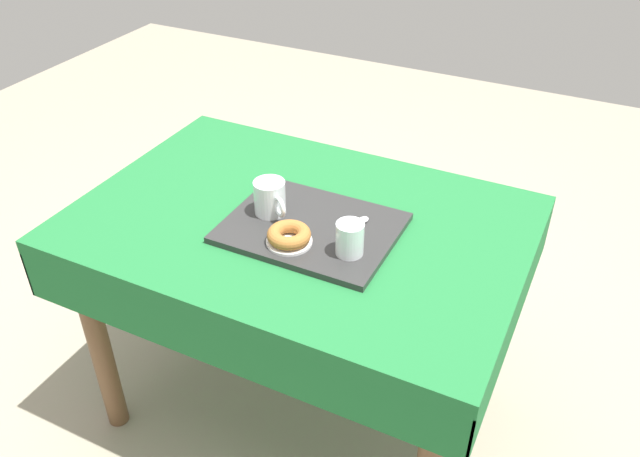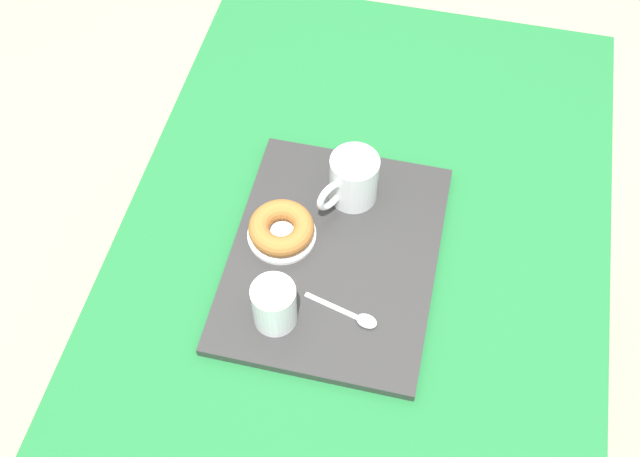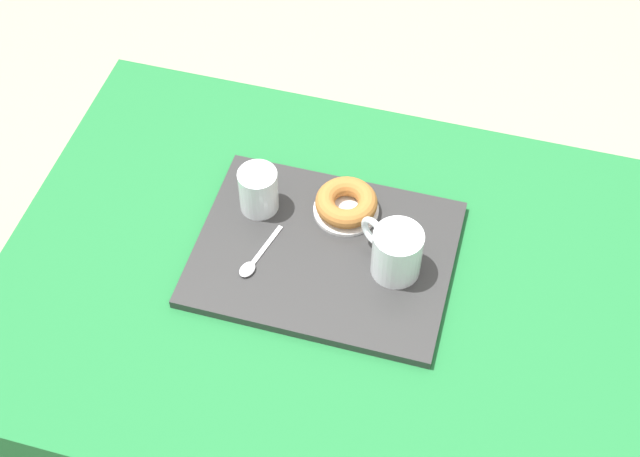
# 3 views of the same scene
# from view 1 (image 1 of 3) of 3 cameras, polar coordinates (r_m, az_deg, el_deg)

# --- Properties ---
(ground_plane) EXTENTS (6.00, 6.00, 0.00)m
(ground_plane) POSITION_cam_1_polar(r_m,az_deg,el_deg) (2.25, -1.47, -15.00)
(ground_plane) COLOR gray
(dining_table) EXTENTS (1.20, 0.83, 0.75)m
(dining_table) POSITION_cam_1_polar(r_m,az_deg,el_deg) (1.81, -1.77, -1.80)
(dining_table) COLOR #1E6B33
(dining_table) RESTS_ON ground
(serving_tray) EXTENTS (0.44, 0.34, 0.02)m
(serving_tray) POSITION_cam_1_polar(r_m,az_deg,el_deg) (1.69, -0.77, 0.05)
(serving_tray) COLOR #2D2D2D
(serving_tray) RESTS_ON dining_table
(tea_mug_left) EXTENTS (0.12, 0.09, 0.09)m
(tea_mug_left) POSITION_cam_1_polar(r_m,az_deg,el_deg) (1.72, -4.38, 2.62)
(tea_mug_left) COLOR white
(tea_mug_left) RESTS_ON serving_tray
(water_glass_near) EXTENTS (0.07, 0.07, 0.09)m
(water_glass_near) POSITION_cam_1_polar(r_m,az_deg,el_deg) (1.57, 2.61, -1.03)
(water_glass_near) COLOR white
(water_glass_near) RESTS_ON serving_tray
(donut_plate_left) EXTENTS (0.12, 0.12, 0.01)m
(donut_plate_left) POSITION_cam_1_polar(r_m,az_deg,el_deg) (1.62, -2.71, -1.15)
(donut_plate_left) COLOR white
(donut_plate_left) RESTS_ON serving_tray
(sugar_donut_left) EXTENTS (0.11, 0.11, 0.03)m
(sugar_donut_left) POSITION_cam_1_polar(r_m,az_deg,el_deg) (1.61, -2.73, -0.55)
(sugar_donut_left) COLOR #A3662D
(sugar_donut_left) RESTS_ON donut_plate_left
(teaspoon_near) EXTENTS (0.05, 0.13, 0.01)m
(teaspoon_near) POSITION_cam_1_polar(r_m,az_deg,el_deg) (1.69, 3.50, 0.54)
(teaspoon_near) COLOR silver
(teaspoon_near) RESTS_ON serving_tray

